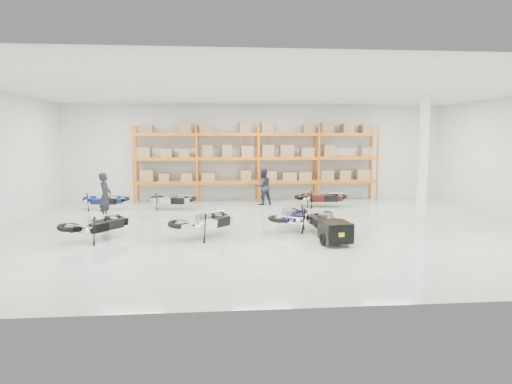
{
  "coord_description": "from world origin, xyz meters",
  "views": [
    {
      "loc": [
        -2.01,
        -14.7,
        3.07
      ],
      "look_at": [
        -0.57,
        1.03,
        1.1
      ],
      "focal_mm": 32.0,
      "sensor_mm": 36.0,
      "label": 1
    }
  ],
  "objects": [
    {
      "name": "moto_blue_centre",
      "position": [
        0.49,
        -0.22,
        0.57
      ],
      "size": [
        1.65,
        2.1,
        1.22
      ],
      "primitive_type": null,
      "rotation": [
        0.0,
        -0.09,
        2.7
      ],
      "color": "#080C55",
      "rests_on": "ground"
    },
    {
      "name": "trailer",
      "position": [
        1.35,
        -2.41,
        0.39
      ],
      "size": [
        0.83,
        1.59,
        0.66
      ],
      "rotation": [
        0.0,
        0.0,
        0.09
      ],
      "color": "black",
      "rests_on": "ground"
    },
    {
      "name": "moto_back_a",
      "position": [
        -6.57,
        4.46,
        0.52
      ],
      "size": [
        1.85,
        1.16,
        1.11
      ],
      "primitive_type": null,
      "rotation": [
        0.0,
        -0.09,
        1.38
      ],
      "color": "navy",
      "rests_on": "ground"
    },
    {
      "name": "moto_touring_right",
      "position": [
        1.35,
        -0.81,
        0.56
      ],
      "size": [
        0.91,
        1.84,
        1.19
      ],
      "primitive_type": null,
      "rotation": [
        0.0,
        -0.09,
        -0.0
      ],
      "color": "black",
      "rests_on": "ground"
    },
    {
      "name": "moto_back_d",
      "position": [
        2.63,
        4.34,
        0.54
      ],
      "size": [
        1.91,
        1.26,
        1.13
      ],
      "primitive_type": null,
      "rotation": [
        0.0,
        -0.09,
        1.33
      ],
      "color": "#3B100B",
      "rests_on": "ground"
    },
    {
      "name": "moto_back_b",
      "position": [
        -3.79,
        4.3,
        0.53
      ],
      "size": [
        1.88,
        1.25,
        1.11
      ],
      "primitive_type": null,
      "rotation": [
        0.0,
        -0.09,
        1.32
      ],
      "color": "#B6BBC1",
      "rests_on": "ground"
    },
    {
      "name": "structural_column",
      "position": [
        5.2,
        0.5,
        2.25
      ],
      "size": [
        0.25,
        0.25,
        4.5
      ],
      "primitive_type": "cube",
      "color": "white",
      "rests_on": "ground"
    },
    {
      "name": "moto_silver_left",
      "position": [
        -2.3,
        -1.1,
        0.61
      ],
      "size": [
        2.09,
        2.1,
        1.28
      ],
      "primitive_type": null,
      "rotation": [
        0.0,
        -0.09,
        2.36
      ],
      "color": "silver",
      "rests_on": "ground"
    },
    {
      "name": "moto_black_far_left",
      "position": [
        -5.46,
        -1.14,
        0.58
      ],
      "size": [
        1.92,
        2.09,
        1.24
      ],
      "primitive_type": null,
      "rotation": [
        0.0,
        -0.09,
        2.48
      ],
      "color": "black",
      "rests_on": "ground"
    },
    {
      "name": "moto_back_c",
      "position": [
        2.35,
        4.46,
        0.48
      ],
      "size": [
        1.59,
        0.81,
        1.02
      ],
      "primitive_type": null,
      "rotation": [
        0.0,
        -0.09,
        1.55
      ],
      "color": "black",
      "rests_on": "ground"
    },
    {
      "name": "room",
      "position": [
        0.0,
        0.0,
        2.25
      ],
      "size": [
        18.0,
        18.0,
        18.0
      ],
      "color": "silver",
      "rests_on": "ground"
    },
    {
      "name": "person_back",
      "position": [
        0.14,
        5.25,
        0.8
      ],
      "size": [
        0.92,
        0.81,
        1.61
      ],
      "primitive_type": "imported",
      "rotation": [
        0.0,
        0.0,
        3.44
      ],
      "color": "#21212A",
      "rests_on": "ground"
    },
    {
      "name": "person_left",
      "position": [
        -5.99,
        2.21,
        0.86
      ],
      "size": [
        0.46,
        0.66,
        1.72
      ],
      "primitive_type": "imported",
      "rotation": [
        0.0,
        0.0,
        1.5
      ],
      "color": "black",
      "rests_on": "ground"
    },
    {
      "name": "pallet_rack",
      "position": [
        -0.0,
        6.45,
        2.26
      ],
      "size": [
        11.28,
        0.98,
        3.62
      ],
      "color": "#DE600B",
      "rests_on": "ground"
    }
  ]
}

